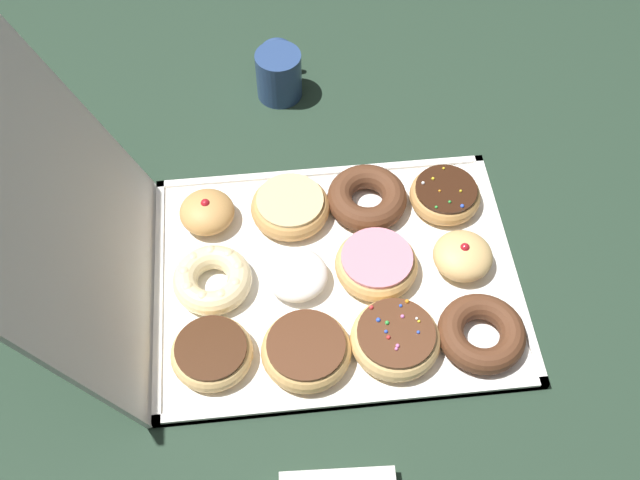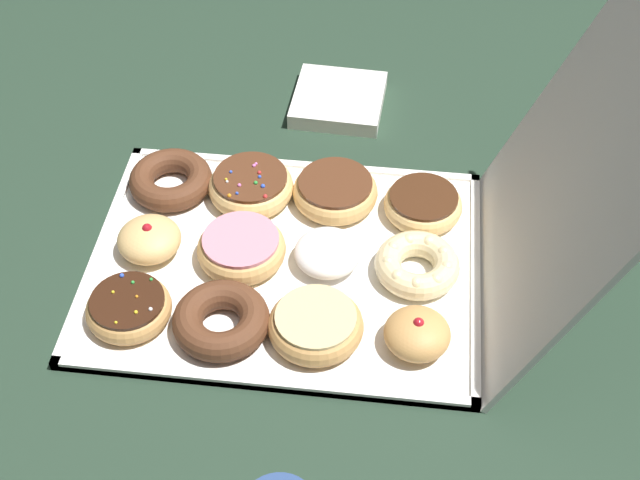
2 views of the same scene
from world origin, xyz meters
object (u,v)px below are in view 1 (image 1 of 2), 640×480
object	(u,v)px
sprinkle_donut_2	(445,195)
cruller_donut_10	(212,278)
pink_frosted_donut_4	(376,264)
powdered_filled_donut_7	(297,275)
chocolate_frosted_donut_9	(212,353)
jelly_filled_donut_11	(207,212)
jelly_filled_donut_1	(462,253)
chocolate_cake_ring_donut_0	(482,333)
donut_box	(336,277)
coffee_mug	(279,72)
sprinkle_donut_3	(395,339)
chocolate_frosted_donut_6	(306,350)
chocolate_cake_ring_donut_5	(367,198)
glazed_ring_donut_8	(290,207)

from	to	relation	value
sprinkle_donut_2	cruller_donut_10	world-z (taller)	sprinkle_donut_2
pink_frosted_donut_4	powdered_filled_donut_7	size ratio (longest dim) A/B	1.34
sprinkle_donut_2	powdered_filled_donut_7	bearing A→B (deg)	116.94
sprinkle_donut_2	powdered_filled_donut_7	xyz separation A→B (m)	(-0.12, 0.24, 0.00)
chocolate_frosted_donut_9	powdered_filled_donut_7	bearing A→B (deg)	-48.34
jelly_filled_donut_11	jelly_filled_donut_1	bearing A→B (deg)	-107.14
chocolate_cake_ring_donut_0	powdered_filled_donut_7	distance (m)	0.27
donut_box	coffee_mug	bearing A→B (deg)	7.59
sprinkle_donut_2	jelly_filled_donut_11	distance (m)	0.36
pink_frosted_donut_4	sprinkle_donut_3	bearing A→B (deg)	-176.28
jelly_filled_donut_1	chocolate_frosted_donut_6	world-z (taller)	jelly_filled_donut_1
chocolate_cake_ring_donut_5	powdered_filled_donut_7	size ratio (longest dim) A/B	1.37
jelly_filled_donut_1	sprinkle_donut_2	xyz separation A→B (m)	(0.11, 0.00, -0.00)
jelly_filled_donut_1	sprinkle_donut_3	distance (m)	0.17
powdered_filled_donut_7	glazed_ring_donut_8	size ratio (longest dim) A/B	0.75
cruller_donut_10	sprinkle_donut_2	bearing A→B (deg)	-72.48
jelly_filled_donut_1	cruller_donut_10	distance (m)	0.36
chocolate_frosted_donut_9	jelly_filled_donut_11	world-z (taller)	jelly_filled_donut_11
chocolate_frosted_donut_6	powdered_filled_donut_7	xyz separation A→B (m)	(0.12, 0.00, -0.00)
sprinkle_donut_3	pink_frosted_donut_4	size ratio (longest dim) A/B	1.02
powdered_filled_donut_7	chocolate_cake_ring_donut_5	bearing A→B (deg)	-42.94
donut_box	jelly_filled_donut_11	bearing A→B (deg)	57.01
chocolate_cake_ring_donut_5	chocolate_frosted_donut_9	bearing A→B (deg)	134.44
sprinkle_donut_2	powdered_filled_donut_7	world-z (taller)	powdered_filled_donut_7
jelly_filled_donut_1	powdered_filled_donut_7	size ratio (longest dim) A/B	0.97
glazed_ring_donut_8	chocolate_frosted_donut_9	distance (m)	0.26
jelly_filled_donut_1	chocolate_frosted_donut_6	distance (m)	0.27
jelly_filled_donut_1	coffee_mug	bearing A→B (deg)	31.31
sprinkle_donut_2	chocolate_cake_ring_donut_0	bearing A→B (deg)	-179.42
glazed_ring_donut_8	chocolate_frosted_donut_6	bearing A→B (deg)	-179.70
donut_box	chocolate_frosted_donut_6	distance (m)	0.14
chocolate_frosted_donut_6	powdered_filled_donut_7	size ratio (longest dim) A/B	1.36
pink_frosted_donut_4	coffee_mug	bearing A→B (deg)	15.70
jelly_filled_donut_1	powdered_filled_donut_7	xyz separation A→B (m)	(-0.01, 0.24, -0.00)
sprinkle_donut_2	coffee_mug	bearing A→B (deg)	40.13
chocolate_frosted_donut_6	chocolate_frosted_donut_9	distance (m)	0.13
powdered_filled_donut_7	coffee_mug	distance (m)	0.40
pink_frosted_donut_4	chocolate_cake_ring_donut_5	size ratio (longest dim) A/B	0.98
glazed_ring_donut_8	jelly_filled_donut_11	xyz separation A→B (m)	(0.00, 0.13, 0.00)
donut_box	chocolate_frosted_donut_9	bearing A→B (deg)	122.60
coffee_mug	chocolate_cake_ring_donut_0	bearing A→B (deg)	-155.42
jelly_filled_donut_1	coffee_mug	world-z (taller)	coffee_mug
sprinkle_donut_2	jelly_filled_donut_11	bearing A→B (deg)	89.70
chocolate_frosted_donut_6	sprinkle_donut_3	bearing A→B (deg)	-88.08
donut_box	pink_frosted_donut_4	world-z (taller)	pink_frosted_donut_4
donut_box	powdered_filled_donut_7	world-z (taller)	powdered_filled_donut_7
donut_box	coffee_mug	size ratio (longest dim) A/B	5.34
donut_box	glazed_ring_donut_8	distance (m)	0.13
chocolate_cake_ring_donut_5	cruller_donut_10	distance (m)	0.27
chocolate_frosted_donut_9	coffee_mug	distance (m)	0.53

